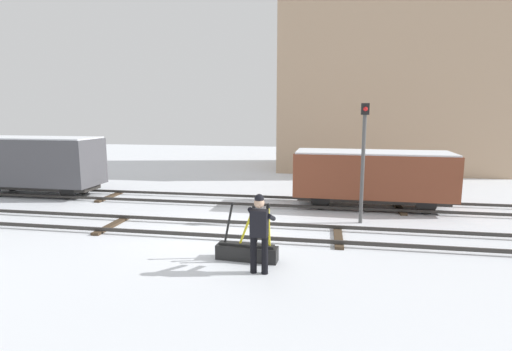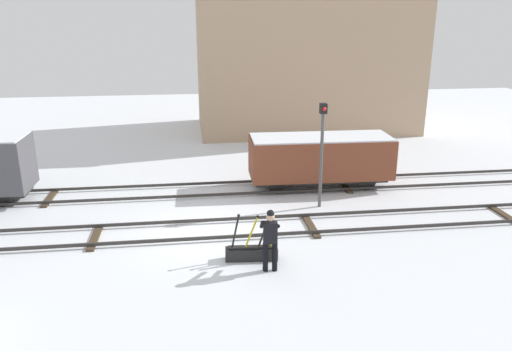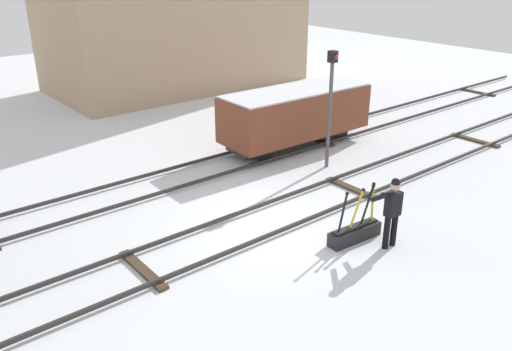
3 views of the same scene
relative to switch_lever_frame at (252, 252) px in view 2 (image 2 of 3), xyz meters
The scene contains 8 objects.
ground_plane 2.45m from the switch_lever_frame, 121.34° to the left, with size 60.00×60.00×0.00m, color silver.
track_main_line 2.44m from the switch_lever_frame, 121.34° to the left, with size 44.00×1.94×0.18m.
track_siding_near 6.15m from the switch_lever_frame, 101.89° to the left, with size 44.00×1.94×0.18m.
switch_lever_frame is the anchor object (origin of this frame).
rail_worker 1.14m from the switch_lever_frame, 59.31° to the right, with size 0.57×0.67×1.82m.
signal_post 5.33m from the switch_lever_frame, 51.98° to the left, with size 0.24×0.32×3.86m.
apartment_building 19.16m from the switch_lever_frame, 72.59° to the left, with size 13.11×6.79×12.91m.
freight_car_far_end 7.06m from the switch_lever_frame, 59.36° to the left, with size 5.75×2.14×2.15m.
Camera 2 is at (-0.36, -15.22, 6.85)m, focal length 35.33 mm.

